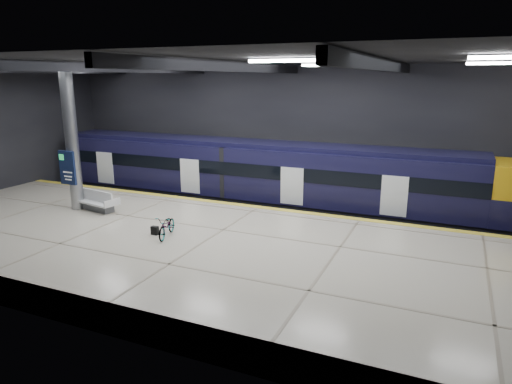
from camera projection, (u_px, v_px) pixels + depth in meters
The scene contains 10 objects.
ground at pixel (234, 246), 20.37m from camera, with size 30.00×30.00×0.00m, color black.
room_shell at pixel (232, 117), 18.98m from camera, with size 30.10×16.10×8.05m.
platform at pixel (206, 254), 18.01m from camera, with size 30.00×11.00×1.10m, color beige.
safety_strip at pixel (258, 207), 22.54m from camera, with size 30.00×0.40×0.01m, color yellow.
rails at pixel (278, 212), 25.23m from camera, with size 30.00×1.52×0.16m.
train at pixel (280, 177), 24.72m from camera, with size 29.40×2.84×3.79m.
bench at pixel (98, 203), 21.89m from camera, with size 2.38×1.32×0.99m.
bicycle at pixel (167, 226), 18.25m from camera, with size 0.60×1.72×0.91m, color #99999E.
pannier_bag at pixel (155, 230), 18.55m from camera, with size 0.30×0.18×0.35m, color black.
info_column at pixel (71, 140), 21.48m from camera, with size 0.90×0.78×6.90m.
Camera 1 is at (8.59, -17.16, 7.32)m, focal length 32.00 mm.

